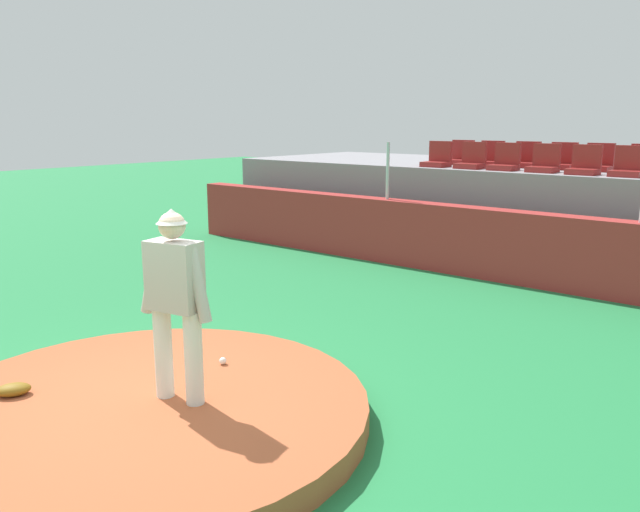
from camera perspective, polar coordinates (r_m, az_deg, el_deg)
ground_plane at (r=6.03m, az=-15.30°, el=-14.35°), size 60.00×60.00×0.00m
pitchers_mound at (r=5.98m, az=-15.36°, el=-13.38°), size 3.94×3.94×0.23m
pitcher at (r=5.54m, az=-12.90°, el=-3.15°), size 0.75×0.34×1.70m
baseball at (r=6.56m, az=-8.73°, el=-9.31°), size 0.07×0.07×0.07m
fielding_glove at (r=6.42m, az=-25.88°, el=-10.76°), size 0.33×0.36×0.11m
brick_barrier at (r=11.11m, az=14.92°, el=1.09°), size 13.93×0.40×1.19m
fence_post_left at (r=11.96m, az=6.11°, el=7.62°), size 0.06×0.06×1.06m
bleacher_platform at (r=13.75m, az=20.09°, el=3.97°), size 13.57×4.25×1.74m
stadium_chair_0 at (r=12.91m, az=10.54°, el=8.59°), size 0.48×0.44×0.50m
stadium_chair_1 at (r=12.58m, az=13.48°, el=8.38°), size 0.48×0.44×0.50m
stadium_chair_2 at (r=12.31m, az=16.31°, el=8.15°), size 0.48×0.44×0.50m
stadium_chair_3 at (r=12.05m, az=19.51°, el=7.87°), size 0.48×0.44×0.50m
stadium_chair_4 at (r=11.78m, az=22.69°, el=7.55°), size 0.48×0.44×0.50m
stadium_chair_5 at (r=11.63m, az=25.97°, el=7.22°), size 0.48×0.44×0.50m
stadium_chair_6 at (r=13.71m, az=12.52°, el=8.70°), size 0.48×0.44×0.50m
stadium_chair_7 at (r=13.38m, az=15.06°, el=8.50°), size 0.48×0.44×0.50m
stadium_chair_8 at (r=13.13m, az=18.01°, el=8.27°), size 0.48×0.44×0.50m
stadium_chair_9 at (r=12.85m, az=20.92°, el=7.99°), size 0.48×0.44×0.50m
stadium_chair_10 at (r=12.66m, az=23.74°, el=7.72°), size 0.48×0.44×0.50m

